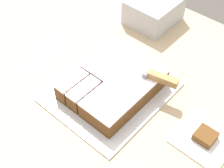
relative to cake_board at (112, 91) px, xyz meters
The scene contains 7 objects.
countertop 0.45m from the cake_board, behind, with size 1.40×1.10×0.89m.
cake_board is the anchor object (origin of this frame).
cake 0.03m from the cake_board, 50.69° to the left, with size 0.23×0.28×0.06m.
knife 0.14m from the cake_board, 41.36° to the left, with size 0.26×0.08×0.02m.
paper_napkin 0.31m from the cake_board, ahead, with size 0.15×0.15×0.01m.
brownie 0.31m from the cake_board, ahead, with size 0.05×0.05×0.02m.
storage_box 0.40m from the cake_board, 108.05° to the left, with size 0.16×0.19×0.10m.
Camera 1 is at (0.50, -0.47, 1.62)m, focal length 50.00 mm.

